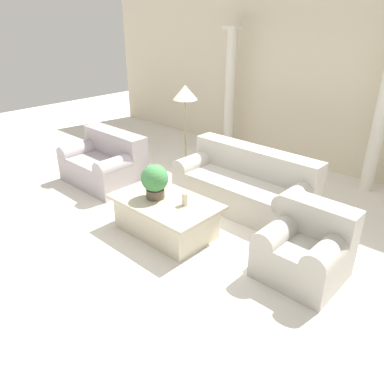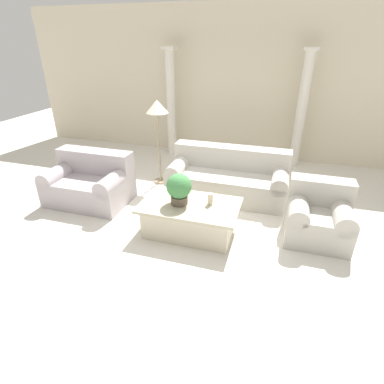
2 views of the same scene
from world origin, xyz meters
name	(u,v)px [view 2 (image 2 of 2)]	position (x,y,z in m)	size (l,w,h in m)	color
ground_plane	(192,217)	(0.00, 0.00, 0.00)	(16.00, 16.00, 0.00)	silver
wall_back	(233,85)	(0.00, 3.11, 1.60)	(10.00, 0.06, 3.20)	beige
sofa_long	(228,178)	(0.37, 0.93, 0.34)	(2.03, 0.88, 0.83)	#B7B2A8
loveseat	(90,182)	(-1.82, 0.05, 0.34)	(1.32, 0.88, 0.83)	#ADA3A7
coffee_table	(190,218)	(0.08, -0.38, 0.23)	(1.37, 0.83, 0.46)	beige
potted_plant	(179,188)	(-0.06, -0.41, 0.70)	(0.35, 0.35, 0.44)	brown
pillar_candle	(210,199)	(0.35, -0.30, 0.54)	(0.07, 0.07, 0.16)	beige
floor_lamp	(157,113)	(-0.97, 1.09, 1.34)	(0.39, 0.39, 1.56)	gray
column_left	(171,103)	(-1.33, 2.72, 1.21)	(0.28, 0.28, 2.37)	silver
column_right	(301,110)	(1.50, 2.72, 1.21)	(0.28, 0.28, 2.37)	silver
armchair	(318,215)	(1.80, 0.03, 0.34)	(0.84, 0.79, 0.79)	#B7B2A8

